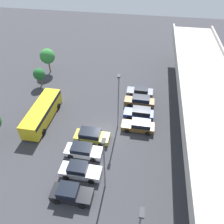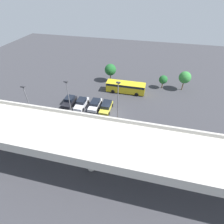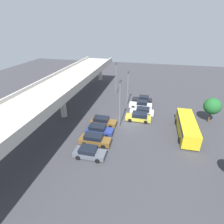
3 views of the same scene
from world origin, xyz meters
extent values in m
plane|color=#38383D|center=(0.00, 0.00, 0.00)|extent=(107.96, 107.96, 0.00)
cube|color=#BCB7AD|center=(0.00, 12.85, 6.19)|extent=(50.38, 7.59, 0.90)
cube|color=#BCB7AD|center=(0.00, 9.20, 6.91)|extent=(50.38, 0.30, 0.55)
cube|color=#BCB7AD|center=(0.00, 16.49, 6.91)|extent=(50.38, 0.30, 0.55)
cylinder|color=#BCB7AD|center=(0.00, 12.85, 2.87)|extent=(1.12, 1.12, 5.74)
cylinder|color=#BCB7AD|center=(25.19, 12.85, 2.87)|extent=(1.12, 1.12, 5.74)
cube|color=#515660|center=(-9.84, 4.08, 0.51)|extent=(1.92, 4.39, 0.68)
cube|color=black|center=(-9.84, 4.30, 1.14)|extent=(1.76, 2.28, 0.58)
cylinder|color=black|center=(-8.86, 2.72, 0.32)|extent=(0.22, 0.63, 0.63)
cylinder|color=black|center=(-10.82, 2.72, 0.32)|extent=(0.22, 0.63, 0.63)
cylinder|color=black|center=(-8.86, 5.44, 0.32)|extent=(0.22, 0.63, 0.63)
cylinder|color=black|center=(-10.82, 5.44, 0.32)|extent=(0.22, 0.63, 0.63)
cube|color=brown|center=(-7.02, 4.22, 0.59)|extent=(1.70, 4.73, 0.80)
cube|color=black|center=(-7.02, 4.44, 1.29)|extent=(1.57, 2.71, 0.62)
cylinder|color=black|center=(-6.14, 2.75, 0.34)|extent=(0.22, 0.69, 0.69)
cylinder|color=black|center=(-7.89, 2.75, 0.34)|extent=(0.22, 0.69, 0.69)
cylinder|color=black|center=(-6.14, 5.69, 0.34)|extent=(0.22, 0.69, 0.69)
cylinder|color=black|center=(-7.89, 5.69, 0.34)|extent=(0.22, 0.69, 0.69)
cube|color=navy|center=(-4.16, 4.34, 0.51)|extent=(1.82, 4.43, 0.69)
cube|color=black|center=(-4.16, 4.73, 1.18)|extent=(1.68, 2.65, 0.64)
cylinder|color=black|center=(-3.23, 2.96, 0.30)|extent=(0.22, 0.61, 0.61)
cylinder|color=black|center=(-5.09, 2.96, 0.30)|extent=(0.22, 0.61, 0.61)
cylinder|color=black|center=(-3.23, 5.71, 0.30)|extent=(0.22, 0.61, 0.61)
cylinder|color=black|center=(-5.09, 5.71, 0.30)|extent=(0.22, 0.61, 0.61)
cube|color=brown|center=(-1.42, 4.46, 0.52)|extent=(1.81, 4.60, 0.68)
cube|color=black|center=(-1.42, 4.87, 1.19)|extent=(1.67, 2.62, 0.66)
cylinder|color=black|center=(-0.49, 3.03, 0.32)|extent=(0.22, 0.64, 0.64)
cylinder|color=black|center=(-2.34, 3.03, 0.32)|extent=(0.22, 0.64, 0.64)
cylinder|color=black|center=(-0.49, 5.89, 0.32)|extent=(0.22, 0.64, 0.64)
cylinder|color=black|center=(-2.34, 5.89, 0.32)|extent=(0.22, 0.64, 0.64)
cube|color=gold|center=(1.65, -1.43, 0.52)|extent=(1.91, 4.67, 0.68)
cube|color=black|center=(1.65, -1.67, 1.22)|extent=(1.76, 2.75, 0.72)
cylinder|color=black|center=(0.67, 0.01, 0.33)|extent=(0.22, 0.66, 0.66)
cylinder|color=black|center=(2.63, 0.01, 0.33)|extent=(0.22, 0.66, 0.66)
cylinder|color=black|center=(0.67, -2.88, 0.33)|extent=(0.22, 0.66, 0.66)
cylinder|color=black|center=(2.63, -2.88, 0.33)|extent=(0.22, 0.66, 0.66)
cube|color=silver|center=(4.22, -1.88, 0.52)|extent=(1.86, 4.66, 0.65)
cube|color=black|center=(4.22, -2.09, 1.14)|extent=(1.71, 2.51, 0.60)
cylinder|color=black|center=(3.27, -0.43, 0.35)|extent=(0.22, 0.70, 0.70)
cylinder|color=black|center=(5.17, -0.43, 0.35)|extent=(0.22, 0.70, 0.70)
cylinder|color=black|center=(3.27, -3.32, 0.35)|extent=(0.22, 0.70, 0.70)
cylinder|color=black|center=(5.17, -3.32, 0.35)|extent=(0.22, 0.70, 0.70)
cube|color=silver|center=(7.17, -1.41, 0.57)|extent=(1.82, 4.77, 0.74)
cube|color=black|center=(7.17, -1.68, 1.29)|extent=(1.67, 2.17, 0.71)
cylinder|color=black|center=(6.24, 0.07, 0.36)|extent=(0.22, 0.72, 0.72)
cylinder|color=black|center=(8.10, 0.07, 0.36)|extent=(0.22, 0.72, 0.72)
cylinder|color=black|center=(6.24, -2.88, 0.36)|extent=(0.22, 0.72, 0.72)
cylinder|color=black|center=(8.10, -2.88, 0.36)|extent=(0.22, 0.72, 0.72)
cube|color=black|center=(10.04, -1.52, 0.56)|extent=(1.87, 4.40, 0.73)
cube|color=black|center=(10.04, -1.87, 1.28)|extent=(1.72, 2.11, 0.70)
cylinder|color=black|center=(9.09, -0.16, 0.35)|extent=(0.22, 0.71, 0.71)
cylinder|color=black|center=(11.00, -0.16, 0.35)|extent=(0.22, 0.71, 0.71)
cylinder|color=black|center=(9.09, -2.89, 0.35)|extent=(0.22, 0.71, 0.71)
cylinder|color=black|center=(11.00, -2.89, 0.35)|extent=(0.22, 0.71, 0.71)
cube|color=gold|center=(-1.04, -9.51, 1.36)|extent=(9.20, 2.49, 2.23)
cube|color=black|center=(-1.04, -9.51, 2.16)|extent=(9.01, 2.54, 0.49)
cylinder|color=black|center=(1.81, -8.24, 0.45)|extent=(0.90, 0.29, 0.90)
cylinder|color=black|center=(1.81, -10.78, 0.45)|extent=(0.90, 0.29, 0.90)
cylinder|color=black|center=(-3.89, -8.24, 0.45)|extent=(0.90, 0.29, 0.90)
cylinder|color=black|center=(-3.89, -10.78, 0.45)|extent=(0.90, 0.29, 0.90)
cylinder|color=slate|center=(8.15, 1.66, 3.68)|extent=(0.16, 0.16, 7.35)
cube|color=#333338|center=(8.15, 1.66, 7.45)|extent=(0.70, 0.35, 0.20)
cylinder|color=slate|center=(14.11, 5.48, 3.83)|extent=(0.16, 0.16, 7.65)
cube|color=#333338|center=(14.11, 5.48, 7.75)|extent=(0.70, 0.35, 0.20)
cylinder|color=slate|center=(-1.43, 1.60, 4.17)|extent=(0.16, 0.16, 8.34)
cube|color=#333338|center=(-1.43, 1.60, 8.44)|extent=(0.70, 0.35, 0.20)
cylinder|color=brown|center=(3.87, -14.11, 1.02)|extent=(0.24, 0.24, 2.04)
sphere|color=#1E5B28|center=(3.87, -14.11, 3.30)|extent=(2.96, 2.96, 2.96)
camera|label=1|loc=(20.93, 4.68, 22.13)|focal=35.00mm
camera|label=2|loc=(-6.50, 26.93, 22.31)|focal=28.00mm
camera|label=3|loc=(-27.30, -3.07, 16.49)|focal=28.00mm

